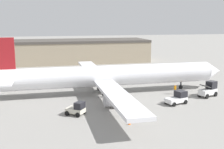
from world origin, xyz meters
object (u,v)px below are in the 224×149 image
(airplane, at_px, (107,76))
(pushback_tug, at_px, (77,109))
(belt_loader_truck, at_px, (209,90))
(ground_crew_worker, at_px, (175,89))
(baggage_tug, at_px, (178,98))
(safety_cone_near, at_px, (129,122))
(safety_cone_far, at_px, (143,118))

(airplane, bearing_deg, pushback_tug, -121.81)
(airplane, relative_size, belt_loader_truck, 11.72)
(ground_crew_worker, bearing_deg, airplane, 149.62)
(baggage_tug, bearing_deg, safety_cone_near, -163.51)
(ground_crew_worker, bearing_deg, pushback_tug, -172.58)
(pushback_tug, bearing_deg, safety_cone_near, -3.86)
(belt_loader_truck, xyz_separation_m, safety_cone_near, (-17.34, -9.70, -0.93))
(safety_cone_near, bearing_deg, baggage_tug, 34.56)
(safety_cone_far, bearing_deg, pushback_tug, 153.27)
(belt_loader_truck, distance_m, pushback_tug, 23.79)
(baggage_tug, bearing_deg, ground_crew_worker, 49.56)
(pushback_tug, relative_size, safety_cone_far, 5.51)
(belt_loader_truck, bearing_deg, airplane, 136.50)
(ground_crew_worker, height_order, baggage_tug, baggage_tug)
(baggage_tug, bearing_deg, airplane, 118.56)
(safety_cone_far, bearing_deg, safety_cone_near, -152.95)
(baggage_tug, distance_m, safety_cone_near, 12.26)
(ground_crew_worker, xyz_separation_m, baggage_tug, (-2.25, -5.47, -0.01))
(ground_crew_worker, distance_m, pushback_tug, 19.71)
(airplane, xyz_separation_m, belt_loader_truck, (16.71, -6.18, -1.95))
(airplane, xyz_separation_m, safety_cone_far, (1.55, -14.76, -2.89))
(pushback_tug, height_order, safety_cone_far, pushback_tug)
(pushback_tug, xyz_separation_m, safety_cone_near, (6.02, -5.25, -0.60))
(baggage_tug, relative_size, belt_loader_truck, 1.01)
(safety_cone_near, distance_m, safety_cone_far, 2.45)
(belt_loader_truck, height_order, pushback_tug, belt_loader_truck)
(ground_crew_worker, xyz_separation_m, pushback_tug, (-18.36, -7.17, -0.06))
(safety_cone_far, bearing_deg, belt_loader_truck, 29.52)
(baggage_tug, bearing_deg, safety_cone_far, -161.64)
(baggage_tug, relative_size, pushback_tug, 1.28)
(airplane, relative_size, safety_cone_near, 81.48)
(belt_loader_truck, distance_m, safety_cone_near, 19.89)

